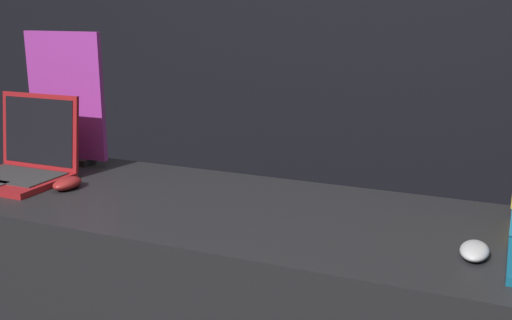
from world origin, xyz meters
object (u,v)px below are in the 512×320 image
laptop_front (23,160)px  mouse_front (67,183)px  promo_stand_front (66,102)px  mouse_back (474,251)px

laptop_front → mouse_front: laptop_front is taller
laptop_front → promo_stand_front: bearing=90.0°
mouse_front → promo_stand_front: promo_stand_front is taller
laptop_front → mouse_front: 0.22m
mouse_back → mouse_front: bearing=177.5°
laptop_front → promo_stand_front: promo_stand_front is taller
mouse_front → promo_stand_front: size_ratio=0.23×
laptop_front → promo_stand_front: size_ratio=0.68×
mouse_front → mouse_back: bearing=-2.5°
mouse_front → promo_stand_front: (-0.22, 0.27, 0.22)m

